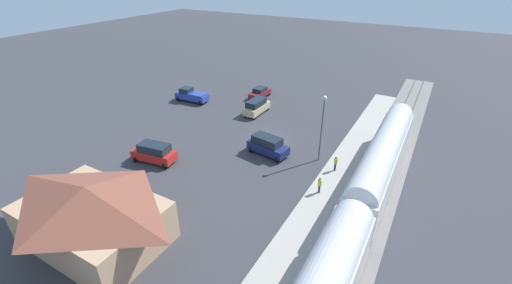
% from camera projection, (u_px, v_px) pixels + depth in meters
% --- Properties ---
extents(ground_plane, '(200.00, 200.00, 0.00)m').
position_uv_depth(ground_plane, '(268.00, 140.00, 42.11)').
color(ground_plane, '#38383D').
extents(railway_track, '(4.80, 70.00, 0.30)m').
position_uv_depth(railway_track, '(383.00, 169.00, 35.99)').
color(railway_track, slate).
rests_on(railway_track, ground).
extents(platform, '(3.20, 46.00, 0.30)m').
position_uv_depth(platform, '(346.00, 159.00, 37.70)').
color(platform, '#A8A399').
rests_on(platform, ground).
extents(station_building, '(11.72, 7.97, 5.19)m').
position_uv_depth(station_building, '(92.00, 213.00, 25.72)').
color(station_building, tan).
rests_on(station_building, ground).
extents(pedestrian_on_platform, '(0.36, 0.36, 1.71)m').
position_uv_depth(pedestrian_on_platform, '(336.00, 162.00, 34.94)').
color(pedestrian_on_platform, '#23284C').
rests_on(pedestrian_on_platform, platform).
extents(pedestrian_waiting_far, '(0.36, 0.36, 1.71)m').
position_uv_depth(pedestrian_waiting_far, '(320.00, 184.00, 31.54)').
color(pedestrian_waiting_far, '#333338').
rests_on(pedestrian_waiting_far, platform).
extents(suv_tan, '(2.02, 4.92, 2.22)m').
position_uv_depth(suv_tan, '(256.00, 106.00, 48.92)').
color(suv_tan, '#C6B284').
rests_on(suv_tan, ground).
extents(pickup_blue, '(5.51, 2.75, 2.14)m').
position_uv_depth(pickup_blue, '(191.00, 95.00, 53.43)').
color(pickup_blue, '#283D9E').
rests_on(pickup_blue, ground).
extents(suv_red, '(5.14, 2.94, 2.22)m').
position_uv_depth(suv_red, '(154.00, 153.00, 37.03)').
color(suv_red, red).
rests_on(suv_red, ground).
extents(suv_navy, '(5.15, 3.00, 2.22)m').
position_uv_depth(suv_navy, '(268.00, 145.00, 38.52)').
color(suv_navy, navy).
rests_on(suv_navy, ground).
extents(sedan_maroon, '(2.00, 4.56, 1.74)m').
position_uv_depth(sedan_maroon, '(260.00, 93.00, 54.94)').
color(sedan_maroon, maroon).
rests_on(sedan_maroon, ground).
extents(light_pole_near_platform, '(0.44, 0.44, 7.73)m').
position_uv_depth(light_pole_near_platform, '(322.00, 121.00, 35.55)').
color(light_pole_near_platform, '#515156').
rests_on(light_pole_near_platform, ground).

